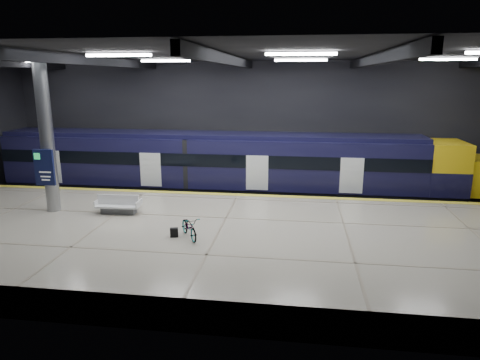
# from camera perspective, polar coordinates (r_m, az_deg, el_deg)

# --- Properties ---
(ground) EXTENTS (30.00, 30.00, 0.00)m
(ground) POSITION_cam_1_polar(r_m,az_deg,el_deg) (19.96, -1.37, -7.14)
(ground) COLOR black
(ground) RESTS_ON ground
(room_shell) EXTENTS (30.10, 16.10, 8.05)m
(room_shell) POSITION_cam_1_polar(r_m,az_deg,el_deg) (18.72, -1.47, 9.47)
(room_shell) COLOR black
(room_shell) RESTS_ON ground
(platform) EXTENTS (30.00, 11.00, 1.10)m
(platform) POSITION_cam_1_polar(r_m,az_deg,el_deg) (17.46, -2.69, -8.32)
(platform) COLOR #B6AF9A
(platform) RESTS_ON ground
(safety_strip) EXTENTS (30.00, 0.40, 0.01)m
(safety_strip) POSITION_cam_1_polar(r_m,az_deg,el_deg) (22.20, -0.25, -1.97)
(safety_strip) COLOR yellow
(safety_strip) RESTS_ON platform
(rails) EXTENTS (30.00, 1.52, 0.16)m
(rails) POSITION_cam_1_polar(r_m,az_deg,el_deg) (25.10, 0.63, -2.56)
(rails) COLOR gray
(rails) RESTS_ON ground
(train) EXTENTS (29.40, 2.84, 3.79)m
(train) POSITION_cam_1_polar(r_m,az_deg,el_deg) (24.66, -0.17, 1.89)
(train) COLOR black
(train) RESTS_ON ground
(bench) EXTENTS (1.98, 0.87, 0.86)m
(bench) POSITION_cam_1_polar(r_m,az_deg,el_deg) (19.92, -15.88, -3.45)
(bench) COLOR #595B60
(bench) RESTS_ON platform
(bicycle) EXTENTS (1.35, 1.68, 0.86)m
(bicycle) POSITION_cam_1_polar(r_m,az_deg,el_deg) (16.40, -6.78, -6.23)
(bicycle) COLOR #99999E
(bicycle) RESTS_ON platform
(pannier_bag) EXTENTS (0.33, 0.25, 0.35)m
(pannier_bag) POSITION_cam_1_polar(r_m,az_deg,el_deg) (16.64, -8.77, -6.93)
(pannier_bag) COLOR black
(pannier_bag) RESTS_ON platform
(info_column) EXTENTS (0.90, 0.78, 6.90)m
(info_column) POSITION_cam_1_polar(r_m,az_deg,el_deg) (20.75, -24.41, 5.18)
(info_column) COLOR #9EA0A5
(info_column) RESTS_ON platform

